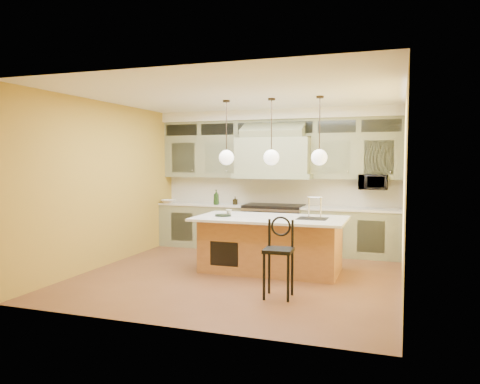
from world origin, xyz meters
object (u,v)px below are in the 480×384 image
at_px(range, 274,228).
at_px(microwave, 373,182).
at_px(kitchen_island, 271,243).
at_px(counter_stool, 279,252).

height_order(range, microwave, microwave).
xyz_separation_m(kitchen_island, microwave, (1.54, 1.80, 0.98)).
bearing_deg(microwave, kitchen_island, -130.60).
bearing_deg(range, counter_stool, -73.94).
xyz_separation_m(kitchen_island, counter_stool, (0.49, -1.42, 0.15)).
xyz_separation_m(range, counter_stool, (0.90, -3.12, 0.14)).
height_order(counter_stool, microwave, microwave).
distance_m(range, counter_stool, 3.25).
bearing_deg(microwave, counter_stool, -108.05).
height_order(range, kitchen_island, kitchen_island).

